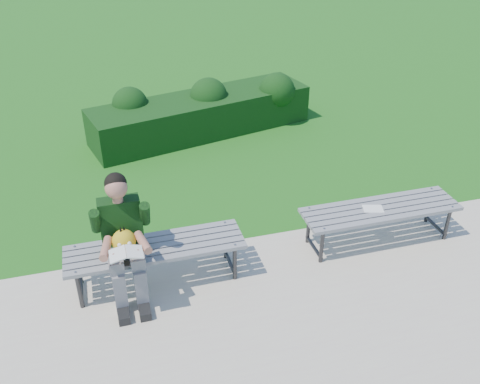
{
  "coord_description": "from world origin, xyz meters",
  "views": [
    {
      "loc": [
        -0.93,
        -4.86,
        3.71
      ],
      "look_at": [
        0.38,
        -0.26,
        0.83
      ],
      "focal_mm": 40.0,
      "sensor_mm": 36.0,
      "label": 1
    }
  ],
  "objects_px": {
    "bench_left": "(156,250)",
    "paper_sheet": "(373,209)",
    "hedge": "(204,111)",
    "seated_boy": "(123,236)",
    "bench_right": "(380,212)"
  },
  "relations": [
    {
      "from": "seated_boy",
      "to": "hedge",
      "type": "bearing_deg",
      "value": 66.44
    },
    {
      "from": "seated_boy",
      "to": "paper_sheet",
      "type": "distance_m",
      "value": 2.75
    },
    {
      "from": "bench_right",
      "to": "seated_boy",
      "type": "distance_m",
      "value": 2.86
    },
    {
      "from": "bench_right",
      "to": "seated_boy",
      "type": "xyz_separation_m",
      "value": [
        -2.84,
        -0.11,
        0.3
      ]
    },
    {
      "from": "paper_sheet",
      "to": "hedge",
      "type": "bearing_deg",
      "value": 107.85
    },
    {
      "from": "hedge",
      "to": "bench_right",
      "type": "bearing_deg",
      "value": -70.71
    },
    {
      "from": "bench_left",
      "to": "paper_sheet",
      "type": "relative_size",
      "value": 7.04
    },
    {
      "from": "bench_left",
      "to": "seated_boy",
      "type": "height_order",
      "value": "seated_boy"
    },
    {
      "from": "bench_left",
      "to": "seated_boy",
      "type": "relative_size",
      "value": 1.37
    },
    {
      "from": "bench_left",
      "to": "hedge",
      "type": "bearing_deg",
      "value": 70.03
    },
    {
      "from": "bench_left",
      "to": "paper_sheet",
      "type": "distance_m",
      "value": 2.44
    },
    {
      "from": "hedge",
      "to": "seated_boy",
      "type": "relative_size",
      "value": 2.83
    },
    {
      "from": "bench_left",
      "to": "paper_sheet",
      "type": "height_order",
      "value": "bench_left"
    },
    {
      "from": "bench_left",
      "to": "seated_boy",
      "type": "bearing_deg",
      "value": -162.75
    },
    {
      "from": "bench_left",
      "to": "paper_sheet",
      "type": "xyz_separation_m",
      "value": [
        2.44,
        0.02,
        0.06
      ]
    }
  ]
}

